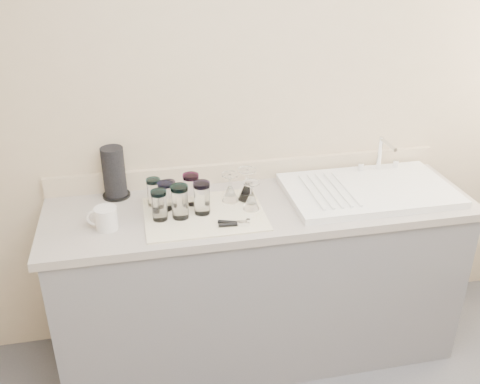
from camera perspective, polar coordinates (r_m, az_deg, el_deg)
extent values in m
cube|color=tan|center=(2.70, 0.89, 8.24)|extent=(3.50, 0.04, 2.50)
cube|color=slate|center=(2.83, 2.11, -9.71)|extent=(2.00, 0.60, 0.86)
cube|color=gray|center=(2.58, 2.28, -1.66)|extent=(2.06, 0.62, 0.04)
cube|color=white|center=(2.74, 13.53, 0.19)|extent=(0.82, 0.50, 0.03)
cylinder|color=silver|center=(2.92, 14.68, 4.05)|extent=(0.02, 0.02, 0.18)
cylinder|color=silver|center=(2.82, 15.54, 4.92)|extent=(0.02, 0.16, 0.02)
cylinder|color=silver|center=(2.90, 12.74, 2.65)|extent=(0.03, 0.03, 0.04)
cylinder|color=silver|center=(2.99, 16.25, 2.93)|extent=(0.03, 0.03, 0.04)
cube|color=white|center=(2.48, -3.82, -2.35)|extent=(0.55, 0.42, 0.01)
cylinder|color=white|center=(2.56, -9.15, -0.16)|extent=(0.06, 0.06, 0.12)
cylinder|color=#3CCBD0|center=(2.53, -9.26, 1.18)|extent=(0.07, 0.07, 0.02)
cylinder|color=white|center=(2.55, -7.53, -0.27)|extent=(0.06, 0.06, 0.11)
cylinder|color=#BF97EC|center=(2.52, -7.61, 0.97)|extent=(0.06, 0.06, 0.02)
cylinder|color=white|center=(2.54, -5.21, 0.12)|extent=(0.07, 0.07, 0.13)
cylinder|color=#C31383|center=(2.51, -5.28, 1.67)|extent=(0.08, 0.08, 0.02)
cylinder|color=white|center=(2.42, -8.58, -1.59)|extent=(0.07, 0.07, 0.12)
cylinder|color=teal|center=(2.39, -8.70, -0.09)|extent=(0.07, 0.07, 0.02)
cylinder|color=white|center=(2.42, -6.41, -1.25)|extent=(0.08, 0.08, 0.14)
cylinder|color=teal|center=(2.39, -6.50, 0.43)|extent=(0.08, 0.08, 0.02)
cylinder|color=white|center=(2.45, -4.08, -0.84)|extent=(0.07, 0.07, 0.14)
cylinder|color=#5C3996|center=(2.42, -4.14, 0.80)|extent=(0.08, 0.08, 0.02)
cylinder|color=white|center=(2.51, -7.93, -0.58)|extent=(0.07, 0.07, 0.12)
cylinder|color=blue|center=(2.48, -8.03, 0.84)|extent=(0.07, 0.07, 0.02)
cone|color=white|center=(2.57, -1.05, -0.18)|extent=(0.08, 0.08, 0.07)
cylinder|color=white|center=(2.54, -1.06, 1.17)|extent=(0.01, 0.01, 0.06)
cylinder|color=white|center=(2.52, -1.07, 1.86)|extent=(0.08, 0.08, 0.01)
cone|color=white|center=(2.58, 0.76, 0.08)|extent=(0.09, 0.09, 0.08)
cylinder|color=white|center=(2.55, 0.77, 1.58)|extent=(0.01, 0.01, 0.07)
cylinder|color=white|center=(2.53, 0.78, 2.34)|extent=(0.09, 0.09, 0.01)
cone|color=white|center=(2.50, 1.21, -1.05)|extent=(0.08, 0.08, 0.07)
cylinder|color=white|center=(2.47, 1.22, 0.29)|extent=(0.01, 0.01, 0.06)
cylinder|color=white|center=(2.45, 1.23, 0.98)|extent=(0.08, 0.08, 0.01)
cube|color=silver|center=(2.37, 0.39, -3.37)|extent=(0.06, 0.04, 0.02)
cylinder|color=black|center=(2.37, -1.00, -3.48)|extent=(0.11, 0.02, 0.02)
cylinder|color=black|center=(2.38, -1.09, -3.25)|extent=(0.11, 0.05, 0.02)
cylinder|color=silver|center=(2.42, -14.07, -2.74)|extent=(0.12, 0.12, 0.10)
torus|color=silver|center=(2.43, -15.23, -2.72)|extent=(0.08, 0.03, 0.08)
cylinder|color=black|center=(2.71, -13.02, -0.32)|extent=(0.14, 0.14, 0.01)
cylinder|color=black|center=(2.66, -13.30, 2.14)|extent=(0.11, 0.11, 0.25)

